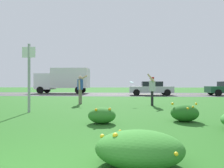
% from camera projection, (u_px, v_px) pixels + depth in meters
% --- Properties ---
extents(ground_plane, '(120.00, 120.00, 0.00)m').
position_uv_depth(ground_plane, '(107.00, 103.00, 12.86)').
color(ground_plane, '#26601E').
extents(highway_strip, '(120.00, 8.79, 0.01)m').
position_uv_depth(highway_strip, '(115.00, 94.00, 23.82)').
color(highway_strip, '#424244').
rests_on(highway_strip, ground).
extents(highway_center_stripe, '(120.00, 0.16, 0.00)m').
position_uv_depth(highway_center_stripe, '(115.00, 94.00, 23.82)').
color(highway_center_stripe, yellow).
rests_on(highway_center_stripe, ground).
extents(daylily_clump_mid_left, '(1.29, 1.07, 0.49)m').
position_uv_depth(daylily_clump_mid_left, '(139.00, 148.00, 2.96)').
color(daylily_clump_mid_left, '#2D7526').
rests_on(daylily_clump_mid_left, ground).
extents(daylily_clump_mid_center, '(0.87, 0.78, 0.59)m').
position_uv_depth(daylily_clump_mid_center, '(185.00, 113.00, 6.46)').
color(daylily_clump_mid_center, '#23661E').
rests_on(daylily_clump_mid_center, ground).
extents(daylily_clump_mid_right, '(0.83, 0.69, 0.48)m').
position_uv_depth(daylily_clump_mid_right, '(102.00, 115.00, 6.11)').
color(daylily_clump_mid_right, '#2D7526').
rests_on(daylily_clump_mid_right, ground).
extents(sign_post_near_path, '(0.56, 0.10, 2.86)m').
position_uv_depth(sign_post_near_path, '(29.00, 71.00, 8.50)').
color(sign_post_near_path, '#93969B').
rests_on(sign_post_near_path, ground).
extents(person_thrower_blue_shirt, '(0.57, 0.51, 1.72)m').
position_uv_depth(person_thrower_blue_shirt, '(80.00, 87.00, 12.03)').
color(person_thrower_blue_shirt, '#2D4C9E').
rests_on(person_thrower_blue_shirt, ground).
extents(person_catcher_red_cap_gray_shirt, '(0.47, 0.51, 1.75)m').
position_uv_depth(person_catcher_red_cap_gray_shirt, '(152.00, 88.00, 11.17)').
color(person_catcher_red_cap_gray_shirt, '#B2B2B7').
rests_on(person_catcher_red_cap_gray_shirt, ground).
extents(frisbee_pale_blue, '(0.25, 0.23, 0.14)m').
position_uv_depth(frisbee_pale_blue, '(132.00, 82.00, 11.58)').
color(frisbee_pale_blue, '#ADD6E5').
extents(car_silver_center_left, '(4.50, 2.00, 1.45)m').
position_uv_depth(car_silver_center_left, '(151.00, 88.00, 21.58)').
color(car_silver_center_left, '#B7BABF').
rests_on(car_silver_center_left, ground).
extents(box_truck_white, '(6.70, 2.46, 3.20)m').
position_uv_depth(box_truck_white, '(64.00, 79.00, 26.26)').
color(box_truck_white, silver).
rests_on(box_truck_white, ground).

